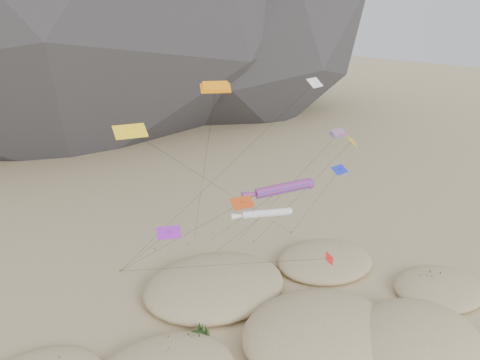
{
  "coord_description": "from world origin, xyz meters",
  "views": [
    {
      "loc": [
        -24.24,
        -24.79,
        29.17
      ],
      "look_at": [
        -0.9,
        12.0,
        13.85
      ],
      "focal_mm": 35.0,
      "sensor_mm": 36.0,
      "label": 1
    }
  ],
  "objects": [
    {
      "name": "rainbow_tube_kite",
      "position": [
        3.82,
        11.52,
        12.11
      ],
      "size": [
        7.89,
        16.23,
        13.01
      ],
      "color": "#F53B19",
      "rests_on": "ground"
    },
    {
      "name": "kite_stakes",
      "position": [
        2.04,
        24.33,
        0.15
      ],
      "size": [
        24.15,
        6.97,
        0.3
      ],
      "color": "#3F2D1E",
      "rests_on": "ground"
    },
    {
      "name": "dune_grass",
      "position": [
        -2.21,
        4.08,
        0.84
      ],
      "size": [
        43.9,
        29.51,
        1.46
      ],
      "color": "black",
      "rests_on": "ground"
    },
    {
      "name": "dunes",
      "position": [
        -1.96,
        3.27,
        0.72
      ],
      "size": [
        51.68,
        37.92,
        4.05
      ],
      "color": "#CCB789",
      "rests_on": "ground"
    },
    {
      "name": "delta_kites",
      "position": [
        -0.12,
        10.24,
        15.05
      ],
      "size": [
        28.29,
        21.08,
        22.77
      ],
      "color": "#1726CB",
      "rests_on": "ground"
    },
    {
      "name": "white_tube_kite",
      "position": [
        -0.09,
        9.1,
        11.11
      ],
      "size": [
        5.36,
        14.65,
        11.71
      ],
      "color": "white",
      "rests_on": "ground"
    },
    {
      "name": "orange_parafoil",
      "position": [
        -3.61,
        11.87,
        22.94
      ],
      "size": [
        7.12,
        17.81,
        23.72
      ],
      "color": "orange",
      "rests_on": "ground"
    },
    {
      "name": "multi_parafoil",
      "position": [
        10.28,
        10.51,
        17.24
      ],
      "size": [
        4.82,
        14.72,
        17.9
      ],
      "color": "#FF1A2D",
      "rests_on": "ground"
    }
  ]
}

